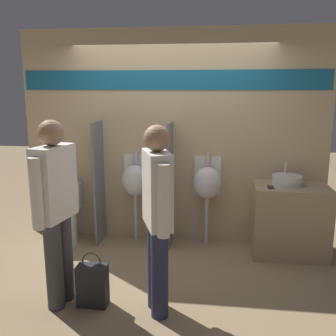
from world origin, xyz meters
TOP-DOWN VIEW (x-y plane):
  - ground_plane at (0.00, 0.00)m, footprint 16.00×16.00m
  - display_wall at (0.00, 0.60)m, footprint 3.87×0.07m
  - sink_counter at (1.45, 0.28)m, footprint 0.87×0.58m
  - sink_basin at (1.40, 0.34)m, footprint 0.35×0.35m
  - cell_phone at (1.19, 0.17)m, footprint 0.07×0.14m
  - divider_near_counter at (-0.92, 0.37)m, footprint 0.03×0.40m
  - divider_mid at (0.00, 0.37)m, footprint 0.03×0.40m
  - urinal_near_counter at (-0.46, 0.45)m, footprint 0.35×0.26m
  - urinal_far at (0.46, 0.45)m, footprint 0.35×0.26m
  - toilet at (-1.38, 0.26)m, footprint 0.40×0.56m
  - person_in_vest at (0.07, -1.11)m, footprint 0.33×0.56m
  - person_with_lanyard at (-0.85, -1.09)m, footprint 0.27×0.59m
  - shopping_bag at (-0.54, -1.09)m, footprint 0.28×0.15m

SIDE VIEW (x-z plane):
  - ground_plane at x=0.00m, z-range 0.00..0.00m
  - shopping_bag at x=-0.54m, z-range -0.06..0.46m
  - toilet at x=-1.38m, z-range -0.14..0.76m
  - sink_counter at x=1.45m, z-range 0.00..0.85m
  - divider_near_counter at x=-0.92m, z-range 0.00..1.57m
  - divider_mid at x=0.00m, z-range 0.00..1.57m
  - urinal_near_counter at x=-0.46m, z-range 0.22..1.41m
  - urinal_far at x=0.46m, z-range 0.22..1.41m
  - cell_phone at x=1.19m, z-range 0.85..0.86m
  - sink_basin at x=1.40m, z-range 0.78..1.03m
  - person_in_vest at x=0.07m, z-range 0.09..1.77m
  - person_with_lanyard at x=-0.85m, z-range 0.09..1.80m
  - display_wall at x=0.00m, z-range 0.01..2.71m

